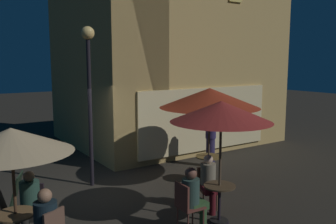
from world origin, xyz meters
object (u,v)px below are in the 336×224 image
object	(u,v)px
patio_umbrella_1	(210,98)
patio_umbrella_2	(221,112)
menu_sandwich_board	(6,195)
patron_standing_4	(211,139)
cafe_table_1	(209,164)
patron_seated_2	(209,179)
street_lamp_near_corner	(89,75)
patio_umbrella_0	(11,141)
cafe_chair_3	(186,203)
cafe_chair_0	(32,206)
patron_seated_1	(44,224)
cafe_chair_2	(207,184)
patron_seated_0	(29,201)
cafe_table_2	(219,198)
patron_seated_3	(193,195)

from	to	relation	value
patio_umbrella_1	patio_umbrella_2	distance (m)	2.38
menu_sandwich_board	patron_standing_4	distance (m)	5.84
cafe_table_1	patron_seated_2	xyz separation A→B (m)	(-1.14, -1.37, 0.18)
street_lamp_near_corner	patron_standing_4	world-z (taller)	street_lamp_near_corner
street_lamp_near_corner	patio_umbrella_1	size ratio (longest dim) A/B	1.56
cafe_table_1	patio_umbrella_0	bearing A→B (deg)	-167.47
menu_sandwich_board	cafe_chair_3	size ratio (longest dim) A/B	0.89
cafe_table_1	cafe_chair_0	distance (m)	4.58
patron_standing_4	patron_seated_2	bearing A→B (deg)	135.50
patron_seated_1	patron_standing_4	bearing A→B (deg)	-90.72
cafe_table_1	cafe_chair_2	xyz separation A→B (m)	(-1.09, -1.24, 0.03)
menu_sandwich_board	cafe_chair_0	distance (m)	1.23
cafe_chair_0	patron_seated_0	distance (m)	0.20
patron_seated_1	patron_seated_2	xyz separation A→B (m)	(3.52, 0.31, -0.05)
patio_umbrella_0	patio_umbrella_2	distance (m)	3.70
cafe_table_2	patron_standing_4	bearing A→B (deg)	52.36
cafe_chair_2	patio_umbrella_1	bearing A→B (deg)	159.36
cafe_chair_3	patron_seated_2	distance (m)	1.16
cafe_table_2	patron_seated_2	bearing A→B (deg)	69.26
menu_sandwich_board	patron_seated_1	world-z (taller)	patron_seated_1
patio_umbrella_0	patio_umbrella_2	size ratio (longest dim) A/B	0.89
patio_umbrella_2	patron_seated_3	world-z (taller)	patio_umbrella_2
patron_seated_0	patron_seated_3	size ratio (longest dim) A/B	1.00
cafe_chair_3	patron_seated_3	distance (m)	0.20
cafe_table_1	patio_umbrella_2	world-z (taller)	patio_umbrella_2
cafe_chair_3	patron_seated_2	xyz separation A→B (m)	(1.01, 0.56, 0.10)
menu_sandwich_board	cafe_table_2	world-z (taller)	menu_sandwich_board
street_lamp_near_corner	patron_seated_2	bearing A→B (deg)	-62.42
cafe_table_2	patio_umbrella_1	xyz separation A→B (m)	(1.36, 1.96, 1.72)
cafe_chair_2	patron_seated_1	bearing A→B (deg)	-62.25
street_lamp_near_corner	cafe_chair_2	bearing A→B (deg)	-60.50
cafe_table_1	cafe_chair_3	distance (m)	2.89
cafe_chair_0	patron_seated_3	xyz separation A→B (m)	(2.55, -1.50, 0.14)
cafe_chair_2	patron_standing_4	size ratio (longest dim) A/B	0.52
patio_umbrella_0	cafe_chair_0	bearing A→B (deg)	59.00
patron_seated_1	cafe_chair_0	bearing A→B (deg)	-31.85
patio_umbrella_0	patio_umbrella_1	xyz separation A→B (m)	(4.95, 1.10, 0.30)
patron_seated_0	patron_standing_4	xyz separation A→B (m)	(5.63, 1.67, 0.16)
patron_seated_1	patron_standing_4	size ratio (longest dim) A/B	0.76
menu_sandwich_board	patio_umbrella_2	bearing A→B (deg)	-15.47
cafe_table_1	patio_umbrella_0	world-z (taller)	patio_umbrella_0
patron_seated_2	patron_standing_4	size ratio (longest dim) A/B	0.71
patio_umbrella_0	cafe_chair_0	distance (m)	1.58
cafe_chair_0	patron_seated_2	world-z (taller)	patron_seated_2
cafe_table_1	patron_standing_4	xyz separation A→B (m)	(1.00, 1.11, 0.36)
patron_standing_4	patron_seated_1	bearing A→B (deg)	112.53
street_lamp_near_corner	patron_seated_0	distance (m)	3.58
cafe_table_2	patron_seated_0	size ratio (longest dim) A/B	0.62
patio_umbrella_1	patron_seated_3	size ratio (longest dim) A/B	2.08
patio_umbrella_1	cafe_chair_2	xyz separation A→B (m)	(-1.09, -1.24, -1.71)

